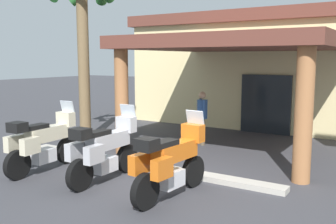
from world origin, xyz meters
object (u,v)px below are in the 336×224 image
Objects in this scene: motel_building at (289,68)px; motorcycle_cream at (43,142)px; motorcycle_orange at (170,162)px; motorcycle_silver at (104,150)px; palm_tree_roadside at (82,17)px; pedestrian at (202,114)px.

motorcycle_cream is (-2.96, -10.26, -1.57)m from motel_building.
motel_building reaches higher than motorcycle_cream.
motel_building is at bearing 7.60° from motorcycle_orange.
motel_building reaches higher than motorcycle_silver.
motorcycle_silver is (1.75, 0.19, 0.00)m from motorcycle_cream.
motel_building is at bearing -19.15° from motorcycle_cream.
motorcycle_silver is at bearing -40.49° from palm_tree_roadside.
motel_building reaches higher than pedestrian.
motorcycle_cream is 4.70m from palm_tree_roadside.
motorcycle_cream is at bearing -62.73° from palm_tree_roadside.
pedestrian is at bearing 24.48° from motorcycle_orange.
motorcycle_cream is at bearing -105.82° from motel_building.
pedestrian is at bearing -2.15° from motorcycle_silver.
motorcycle_silver is 0.41× the size of palm_tree_roadside.
motorcycle_orange is at bearing -93.27° from motorcycle_silver.
motel_building is 2.24× the size of palm_tree_roadside.
palm_tree_roadside reaches higher than motorcycle_cream.
motel_building is 10.29m from motorcycle_orange.
motorcycle_orange is 0.41× the size of palm_tree_roadside.
motorcycle_silver is at bearing 91.77° from motorcycle_orange.
motel_building is at bearing -142.04° from pedestrian.
motorcycle_orange is at bearing -29.91° from palm_tree_roadside.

